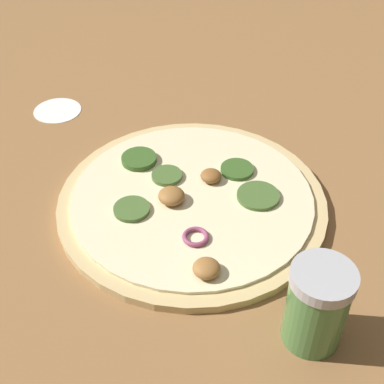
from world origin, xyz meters
name	(u,v)px	position (x,y,z in m)	size (l,w,h in m)	color
ground_plane	(192,205)	(0.00, 0.00, 0.00)	(3.00, 3.00, 0.00)	olive
pizza	(192,200)	(0.00, 0.00, 0.01)	(0.32, 0.32, 0.03)	#D6B77A
spice_jar	(317,306)	(-0.21, -0.04, 0.05)	(0.06, 0.06, 0.09)	#4C7F42
flour_patch	(57,110)	(0.27, 0.12, 0.00)	(0.07, 0.07, 0.00)	white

